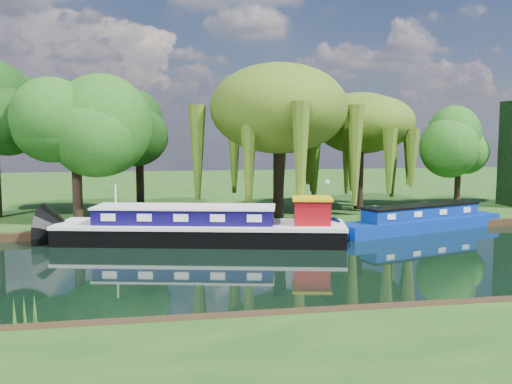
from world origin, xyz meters
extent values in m
plane|color=black|center=(0.00, 0.00, 0.00)|extent=(120.00, 120.00, 0.00)
cube|color=#173F11|center=(0.00, 34.00, 0.23)|extent=(120.00, 52.00, 0.45)
cube|color=black|center=(-8.16, 5.88, 0.39)|extent=(16.05, 6.94, 1.04)
cube|color=silver|center=(-8.16, 5.88, 1.00)|extent=(16.15, 7.03, 0.19)
cube|color=#0E0941|center=(-9.01, 6.08, 1.52)|extent=(10.03, 4.64, 0.83)
cube|color=silver|center=(-9.01, 6.08, 1.99)|extent=(10.24, 4.85, 0.10)
cube|color=maroon|center=(-2.22, 4.50, 1.76)|extent=(2.30, 2.30, 1.31)
cube|color=#C89D0E|center=(-2.22, 4.50, 2.48)|extent=(2.56, 2.56, 0.14)
cylinder|color=silver|center=(-12.74, 6.95, 2.15)|extent=(0.09, 0.09, 2.09)
cube|color=navy|center=(5.59, 7.30, 0.33)|extent=(11.94, 5.65, 0.89)
cube|color=navy|center=(5.59, 7.30, 1.15)|extent=(8.39, 4.05, 0.74)
cube|color=black|center=(5.59, 7.30, 1.57)|extent=(8.51, 4.18, 0.10)
cube|color=silver|center=(2.87, 5.59, 1.18)|extent=(0.58, 0.24, 0.32)
cube|color=silver|center=(4.85, 6.24, 1.18)|extent=(0.58, 0.24, 0.32)
cube|color=silver|center=(6.83, 6.90, 1.18)|extent=(0.58, 0.24, 0.32)
cube|color=silver|center=(8.80, 7.56, 1.18)|extent=(0.58, 0.24, 0.32)
imported|color=maroon|center=(-8.16, 6.17, 0.00)|extent=(3.70, 2.94, 0.69)
cylinder|color=black|center=(-2.54, 11.43, 3.31)|extent=(0.74, 0.74, 5.72)
ellipsoid|color=#355111|center=(-2.54, 11.43, 7.44)|extent=(7.98, 7.98, 5.16)
cylinder|color=black|center=(4.26, 14.74, 2.77)|extent=(0.66, 0.66, 4.64)
ellipsoid|color=#355111|center=(4.26, 14.74, 6.12)|extent=(6.33, 6.33, 4.09)
cylinder|color=black|center=(-15.30, 11.29, 3.83)|extent=(0.69, 0.69, 6.76)
ellipsoid|color=#185114|center=(-15.30, 11.29, 6.60)|extent=(5.53, 5.53, 5.53)
cylinder|color=black|center=(-11.59, 16.39, 3.54)|extent=(0.53, 0.53, 6.18)
ellipsoid|color=black|center=(-11.59, 16.39, 6.07)|extent=(4.94, 4.94, 4.94)
cylinder|color=black|center=(12.38, 15.00, 2.95)|extent=(0.41, 0.41, 5.00)
ellipsoid|color=#185114|center=(12.38, 15.00, 4.99)|extent=(4.00, 4.00, 4.00)
cylinder|color=silver|center=(0.50, 10.50, 1.55)|extent=(0.10, 0.10, 2.20)
sphere|color=white|center=(0.50, 10.50, 2.83)|extent=(0.36, 0.36, 0.36)
cylinder|color=silver|center=(-10.00, 8.40, 0.95)|extent=(0.16, 0.16, 1.00)
cylinder|color=silver|center=(-4.00, 8.40, 0.95)|extent=(0.16, 0.16, 1.00)
cylinder|color=silver|center=(3.00, 8.40, 0.95)|extent=(0.16, 0.16, 1.00)
cylinder|color=silver|center=(9.00, 8.40, 0.95)|extent=(0.16, 0.16, 1.00)
cone|color=#295617|center=(-15.00, -7.60, 0.55)|extent=(1.20, 1.20, 1.10)
camera|label=1|loc=(-10.75, -25.11, 6.01)|focal=40.00mm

